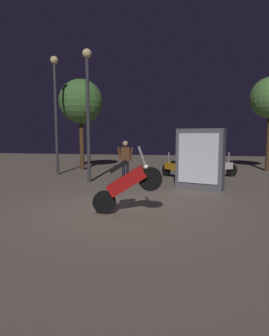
{
  "coord_description": "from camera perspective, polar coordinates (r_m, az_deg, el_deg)",
  "views": [
    {
      "loc": [
        1.6,
        -6.75,
        1.88
      ],
      "look_at": [
        0.24,
        0.73,
        1.0
      ],
      "focal_mm": 30.42,
      "sensor_mm": 36.0,
      "label": 1
    }
  ],
  "objects": [
    {
      "name": "ground_plane",
      "position": [
        7.19,
        -2.93,
        -8.57
      ],
      "size": [
        40.0,
        40.0,
        0.0
      ],
      "primitive_type": "plane",
      "color": "#756656"
    },
    {
      "name": "motorcycle_white_parked_right",
      "position": [
        13.3,
        17.17,
        0.09
      ],
      "size": [
        1.43,
        1.01,
        1.11
      ],
      "rotation": [
        0.0,
        0.0,
        0.59
      ],
      "color": "black",
      "rests_on": "ground_plane"
    },
    {
      "name": "tree_center_bg",
      "position": [
        15.74,
        -10.69,
        12.87
      ],
      "size": [
        2.32,
        2.32,
        4.82
      ],
      "color": "#4C331E",
      "rests_on": "ground_plane"
    },
    {
      "name": "streetlamp_near",
      "position": [
        11.58,
        -9.34,
        13.44
      ],
      "size": [
        0.36,
        0.36,
        5.18
      ],
      "color": "#38383D",
      "rests_on": "ground_plane"
    },
    {
      "name": "motorcycle_orange_parked_left",
      "position": [
        12.68,
        7.78,
        0.02
      ],
      "size": [
        1.09,
        1.38,
        1.11
      ],
      "rotation": [
        0.0,
        0.0,
        2.23
      ],
      "color": "black",
      "rests_on": "ground_plane"
    },
    {
      "name": "motorcycle_red_foreground",
      "position": [
        6.71,
        -1.57,
        -3.13
      ],
      "size": [
        1.66,
        0.36,
        1.63
      ],
      "rotation": [
        0.0,
        0.0,
        0.07
      ],
      "color": "black",
      "rests_on": "ground_plane"
    },
    {
      "name": "kiosk_billboard",
      "position": [
        10.03,
        12.98,
        1.71
      ],
      "size": [
        1.68,
        0.97,
        2.1
      ],
      "rotation": [
        0.0,
        0.0,
        2.83
      ],
      "color": "#595960",
      "rests_on": "ground_plane"
    },
    {
      "name": "person_rider_beside",
      "position": [
        11.58,
        -1.84,
        2.16
      ],
      "size": [
        0.67,
        0.3,
        1.65
      ],
      "rotation": [
        0.0,
        0.0,
        4.88
      ],
      "color": "black",
      "rests_on": "ground_plane"
    },
    {
      "name": "streetlamp_far",
      "position": [
        14.11,
        -15.55,
        12.72
      ],
      "size": [
        0.36,
        0.36,
        5.48
      ],
      "color": "#38383D",
      "rests_on": "ground_plane"
    }
  ]
}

